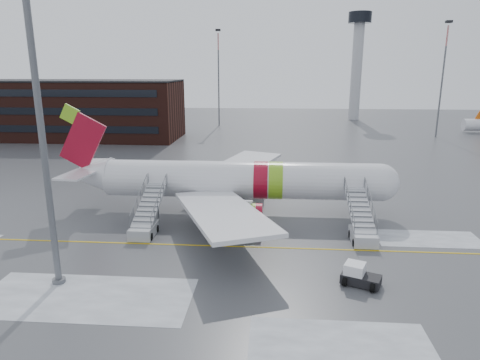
# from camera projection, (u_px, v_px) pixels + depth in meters

# --- Properties ---
(ground) EXTENTS (260.00, 260.00, 0.00)m
(ground) POSITION_uv_depth(u_px,v_px,m) (201.00, 241.00, 37.36)
(ground) COLOR #494C4F
(ground) RESTS_ON ground
(airliner) EXTENTS (35.03, 32.97, 11.18)m
(airliner) POSITION_uv_depth(u_px,v_px,m) (232.00, 180.00, 44.10)
(airliner) COLOR silver
(airliner) RESTS_ON ground
(airstair_fwd) EXTENTS (2.05, 7.70, 3.48)m
(airstair_fwd) POSITION_uv_depth(u_px,v_px,m) (362.00, 228.00, 37.51)
(airstair_fwd) COLOR #B5B7BD
(airstair_fwd) RESTS_ON ground
(airstair_aft) EXTENTS (2.05, 7.70, 3.48)m
(airstair_aft) POSITION_uv_depth(u_px,v_px,m) (146.00, 222.00, 38.92)
(airstair_aft) COLOR #A3A5AA
(airstair_aft) RESTS_ON ground
(pushback_tug) EXTENTS (2.96, 2.66, 1.50)m
(pushback_tug) POSITION_uv_depth(u_px,v_px,m) (359.00, 275.00, 29.70)
(pushback_tug) COLOR black
(pushback_tug) RESTS_ON ground
(light_mast_near) EXTENTS (1.20, 1.20, 28.45)m
(light_mast_near) POSITION_uv_depth(u_px,v_px,m) (34.00, 68.00, 26.42)
(light_mast_near) COLOR #595B60
(light_mast_near) RESTS_ON ground
(terminal_building) EXTENTS (62.00, 16.11, 12.30)m
(terminal_building) POSITION_uv_depth(u_px,v_px,m) (36.00, 109.00, 92.14)
(terminal_building) COLOR #3F1E16
(terminal_building) RESTS_ON ground
(control_tower) EXTENTS (6.40, 6.40, 30.00)m
(control_tower) POSITION_uv_depth(u_px,v_px,m) (358.00, 54.00, 122.10)
(control_tower) COLOR #B2B5BA
(control_tower) RESTS_ON ground
(light_mast_far_ne) EXTENTS (1.20, 1.20, 24.25)m
(light_mast_far_ne) POSITION_uv_depth(u_px,v_px,m) (443.00, 72.00, 90.62)
(light_mast_far_ne) COLOR #595B60
(light_mast_far_ne) RESTS_ON ground
(light_mast_far_n) EXTENTS (1.20, 1.20, 24.25)m
(light_mast_far_n) POSITION_uv_depth(u_px,v_px,m) (219.00, 72.00, 109.71)
(light_mast_far_n) COLOR #595B60
(light_mast_far_n) RESTS_ON ground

